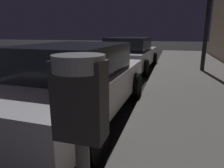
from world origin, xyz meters
The scene contains 3 objects.
parking_meter centered at (4.33, 0.46, 1.23)m, with size 0.19×0.19×1.43m.
car_white centered at (2.85, 3.39, 0.72)m, with size 2.22×4.48×1.43m.
car_silver centered at (2.85, 8.88, 0.71)m, with size 2.27×4.59×1.43m.
Camera 1 is at (4.64, -0.20, 1.65)m, focal length 32.51 mm.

